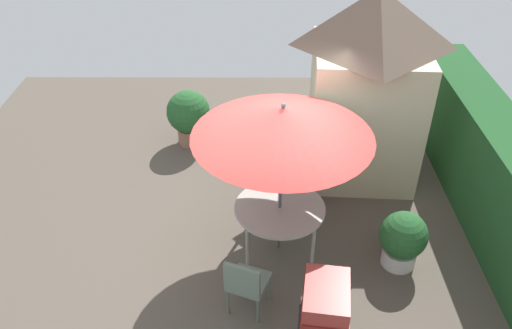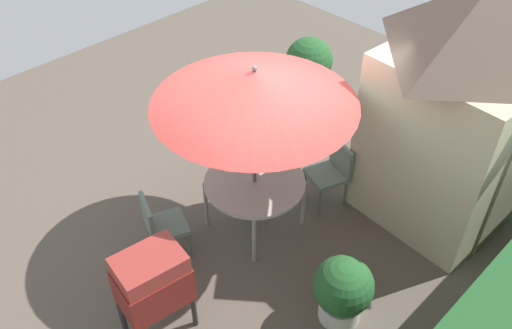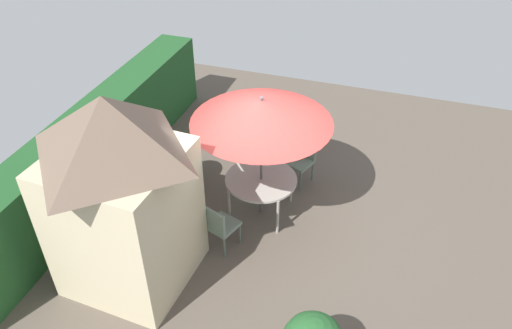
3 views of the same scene
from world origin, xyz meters
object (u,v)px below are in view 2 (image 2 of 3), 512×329
patio_umbrella (254,88)px  potted_plant_by_shed (309,64)px  patio_table (255,185)px  bbq_grill (152,281)px  chair_near_shed (332,170)px  potted_plant_by_grill (343,290)px  garden_shed (460,106)px  chair_far_side (160,223)px

patio_umbrella → potted_plant_by_shed: 3.57m
patio_table → bbq_grill: bbq_grill is taller
chair_near_shed → potted_plant_by_grill: bearing=43.0°
garden_shed → potted_plant_by_shed: garden_shed is taller
patio_umbrella → potted_plant_by_grill: 2.36m
patio_table → potted_plant_by_grill: size_ratio=1.46×
bbq_grill → chair_near_shed: (-2.91, -0.05, -0.33)m
chair_far_side → patio_table: bearing=158.9°
potted_plant_by_grill → bbq_grill: bearing=-39.2°
chair_near_shed → chair_far_side: (2.23, -0.82, 0.00)m
chair_near_shed → garden_shed: bearing=130.4°
potted_plant_by_shed → chair_near_shed: bearing=48.2°
patio_umbrella → bbq_grill: (1.84, 0.42, -1.26)m
patio_umbrella → bbq_grill: bearing=12.8°
chair_near_shed → chair_far_side: same height
patio_table → patio_umbrella: patio_umbrella is taller
patio_table → chair_far_side: bearing=-21.1°
potted_plant_by_shed → potted_plant_by_grill: 4.52m
chair_near_shed → potted_plant_by_grill: size_ratio=1.04×
patio_table → bbq_grill: 1.89m
garden_shed → potted_plant_by_grill: garden_shed is taller
potted_plant_by_shed → potted_plant_by_grill: (3.14, 3.25, -0.14)m
garden_shed → chair_far_side: garden_shed is taller
patio_table → garden_shed: bearing=144.0°
potted_plant_by_grill → patio_table: bearing=-100.6°
bbq_grill → potted_plant_by_grill: bbq_grill is taller
patio_umbrella → chair_near_shed: (-1.08, 0.37, -1.59)m
garden_shed → chair_near_shed: bearing=-49.6°
garden_shed → patio_umbrella: size_ratio=1.34×
garden_shed → patio_table: size_ratio=2.52×
patio_table → potted_plant_by_grill: 1.71m
bbq_grill → chair_near_shed: bbq_grill is taller
garden_shed → chair_far_side: bearing=-31.0°
patio_table → chair_near_shed: chair_near_shed is taller
patio_table → bbq_grill: size_ratio=1.05×
chair_far_side → chair_near_shed: bearing=159.9°
chair_far_side → potted_plant_by_shed: 4.14m
potted_plant_by_shed → potted_plant_by_grill: potted_plant_by_shed is taller
chair_near_shed → potted_plant_by_shed: bearing=-131.8°
garden_shed → chair_far_side: (3.14, -1.89, -1.10)m
chair_far_side → potted_plant_by_grill: size_ratio=1.04×
garden_shed → potted_plant_by_grill: bearing=5.6°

